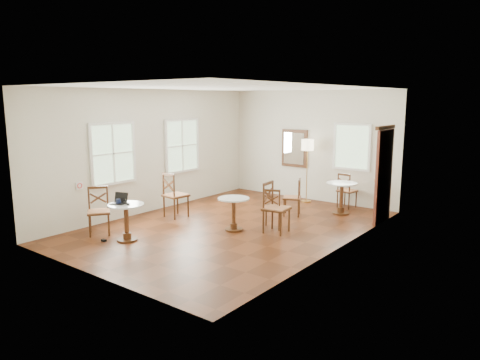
% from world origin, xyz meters
% --- Properties ---
extents(ground, '(7.00, 7.00, 0.00)m').
position_xyz_m(ground, '(0.00, 0.00, 0.00)').
color(ground, '#51230E').
rests_on(ground, ground).
extents(room_shell, '(5.02, 7.02, 3.01)m').
position_xyz_m(room_shell, '(-0.06, 0.27, 1.89)').
color(room_shell, silver).
rests_on(room_shell, ground).
extents(cafe_table_near, '(0.70, 0.70, 0.74)m').
position_xyz_m(cafe_table_near, '(-1.02, -2.04, 0.46)').
color(cafe_table_near, '#462611').
rests_on(cafe_table_near, ground).
extents(cafe_table_mid, '(0.67, 0.67, 0.71)m').
position_xyz_m(cafe_table_mid, '(0.20, -0.19, 0.44)').
color(cafe_table_mid, '#462611').
rests_on(cafe_table_mid, ground).
extents(cafe_table_back, '(0.73, 0.73, 0.78)m').
position_xyz_m(cafe_table_back, '(1.41, 2.50, 0.48)').
color(cafe_table_back, '#462611').
rests_on(cafe_table_back, ground).
extents(chair_near_a, '(0.55, 0.55, 1.07)m').
position_xyz_m(chair_near_a, '(-1.58, -0.17, 0.53)').
color(chair_near_a, '#462611').
rests_on(chair_near_a, ground).
extents(chair_near_b, '(0.63, 0.63, 0.98)m').
position_xyz_m(chair_near_b, '(-1.84, -2.09, 0.49)').
color(chair_near_b, '#462611').
rests_on(chair_near_b, ground).
extents(chair_mid_a, '(0.55, 0.55, 0.89)m').
position_xyz_m(chair_mid_a, '(0.79, 0.42, 0.45)').
color(chair_mid_a, '#462611').
rests_on(chair_mid_a, ground).
extents(chair_mid_b, '(0.54, 0.54, 1.06)m').
position_xyz_m(chair_mid_b, '(0.98, 0.23, 0.53)').
color(chair_mid_b, '#462611').
rests_on(chair_mid_b, ground).
extents(chair_back_a, '(0.47, 0.47, 0.90)m').
position_xyz_m(chair_back_a, '(1.24, 3.19, 0.45)').
color(chair_back_a, '#462611').
rests_on(chair_back_a, ground).
extents(chair_back_b, '(0.55, 0.55, 0.89)m').
position_xyz_m(chair_back_b, '(0.55, 1.67, 0.45)').
color(chair_back_b, '#462611').
rests_on(chair_back_b, ground).
extents(floor_lamp, '(0.33, 0.33, 1.71)m').
position_xyz_m(floor_lamp, '(0.09, 3.15, 1.44)').
color(floor_lamp, '#BF8C3F').
rests_on(floor_lamp, ground).
extents(laptop, '(0.35, 0.32, 0.21)m').
position_xyz_m(laptop, '(-1.17, -2.06, 0.79)').
color(laptop, black).
rests_on(laptop, cafe_table_near).
extents(mouse, '(0.10, 0.07, 0.03)m').
position_xyz_m(mouse, '(-0.93, -2.05, 0.76)').
color(mouse, black).
rests_on(mouse, cafe_table_near).
extents(navy_mug, '(0.13, 0.09, 0.10)m').
position_xyz_m(navy_mug, '(-1.13, -2.12, 0.79)').
color(navy_mug, '#101837').
rests_on(navy_mug, cafe_table_near).
extents(water_glass, '(0.07, 0.07, 0.11)m').
position_xyz_m(water_glass, '(-1.01, -2.05, 0.80)').
color(water_glass, white).
rests_on(water_glass, cafe_table_near).
extents(power_adapter, '(0.10, 0.06, 0.04)m').
position_xyz_m(power_adapter, '(-1.35, -2.35, 0.02)').
color(power_adapter, black).
rests_on(power_adapter, ground).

